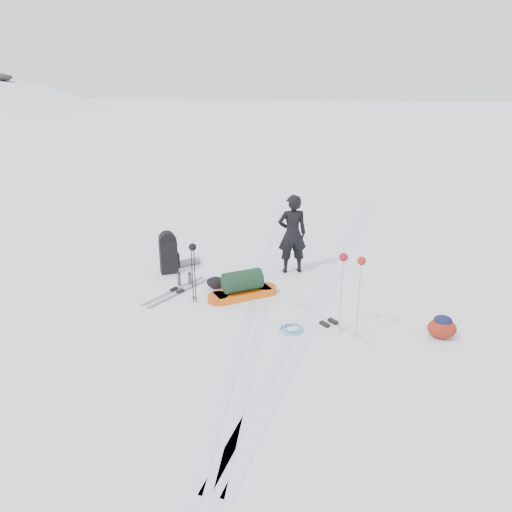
# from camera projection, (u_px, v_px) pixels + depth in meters

# --- Properties ---
(ground) EXTENTS (200.00, 200.00, 0.00)m
(ground) POSITION_uv_depth(u_px,v_px,m) (259.00, 302.00, 9.90)
(ground) COLOR white
(ground) RESTS_ON ground
(ski_tracks) EXTENTS (3.38, 17.97, 0.01)m
(ski_tracks) POSITION_uv_depth(u_px,v_px,m) (295.00, 287.00, 10.60)
(ski_tracks) COLOR silver
(ski_tracks) RESTS_ON ground
(skier) EXTENTS (0.77, 0.63, 1.81)m
(skier) POSITION_uv_depth(u_px,v_px,m) (292.00, 234.00, 11.17)
(skier) COLOR black
(skier) RESTS_ON ground
(pulk_sled) EXTENTS (1.45, 1.22, 0.57)m
(pulk_sled) POSITION_uv_depth(u_px,v_px,m) (243.00, 287.00, 10.06)
(pulk_sled) COLOR #EF5F0E
(pulk_sled) RESTS_ON ground
(expedition_rucksack) EXTENTS (0.77, 1.01, 0.97)m
(expedition_rucksack) POSITION_uv_depth(u_px,v_px,m) (171.00, 253.00, 11.32)
(expedition_rucksack) COLOR black
(expedition_rucksack) RESTS_ON ground
(ski_poles_black) EXTENTS (0.17, 0.15, 1.23)m
(ski_poles_black) POSITION_uv_depth(u_px,v_px,m) (193.00, 254.00, 9.58)
(ski_poles_black) COLOR black
(ski_poles_black) RESTS_ON ground
(ski_poles_silver) EXTENTS (0.44, 0.27, 1.46)m
(ski_poles_silver) POSITION_uv_depth(u_px,v_px,m) (352.00, 268.00, 8.25)
(ski_poles_silver) COLOR silver
(ski_poles_silver) RESTS_ON ground
(touring_skis_grey) EXTENTS (0.98, 1.77, 0.07)m
(touring_skis_grey) POSITION_uv_depth(u_px,v_px,m) (177.00, 291.00, 10.37)
(touring_skis_grey) COLOR gray
(touring_skis_grey) RESTS_ON ground
(touring_skis_white) EXTENTS (1.66, 1.63, 0.07)m
(touring_skis_white) POSITION_uv_depth(u_px,v_px,m) (329.00, 324.00, 8.97)
(touring_skis_white) COLOR white
(touring_skis_white) RESTS_ON ground
(rope_coil) EXTENTS (0.47, 0.47, 0.05)m
(rope_coil) POSITION_uv_depth(u_px,v_px,m) (292.00, 329.00, 8.79)
(rope_coil) COLOR #52ACC8
(rope_coil) RESTS_ON ground
(small_daypack) EXTENTS (0.54, 0.44, 0.42)m
(small_daypack) POSITION_uv_depth(u_px,v_px,m) (442.00, 327.00, 8.47)
(small_daypack) COLOR maroon
(small_daypack) RESTS_ON ground
(thermos_pair) EXTENTS (0.31, 0.19, 0.30)m
(thermos_pair) POSITION_uv_depth(u_px,v_px,m) (184.00, 279.00, 10.68)
(thermos_pair) COLOR #4E5155
(thermos_pair) RESTS_ON ground
(stuff_sack) EXTENTS (0.45, 0.38, 0.25)m
(stuff_sack) POSITION_uv_depth(u_px,v_px,m) (216.00, 282.00, 10.53)
(stuff_sack) COLOR black
(stuff_sack) RESTS_ON ground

